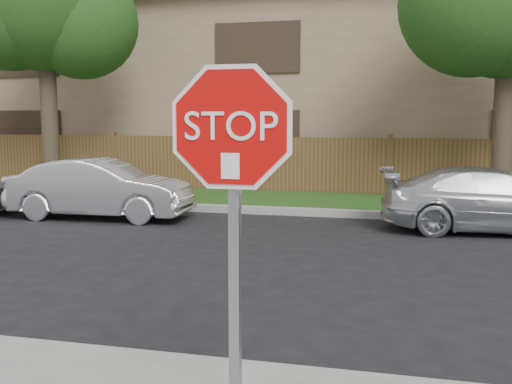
# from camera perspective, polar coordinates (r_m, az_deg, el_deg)

# --- Properties ---
(ground) EXTENTS (90.00, 90.00, 0.00)m
(ground) POSITION_cam_1_polar(r_m,az_deg,el_deg) (5.32, 9.67, -17.43)
(ground) COLOR black
(ground) RESTS_ON ground
(far_curb) EXTENTS (70.00, 0.30, 0.15)m
(far_curb) POSITION_cam_1_polar(r_m,az_deg,el_deg) (13.15, 12.22, -2.16)
(far_curb) COLOR gray
(far_curb) RESTS_ON ground
(grass_strip) EXTENTS (70.00, 3.00, 0.12)m
(grass_strip) POSITION_cam_1_polar(r_m,az_deg,el_deg) (14.78, 12.40, -1.17)
(grass_strip) COLOR #1E4714
(grass_strip) RESTS_ON ground
(fence) EXTENTS (70.00, 0.12, 1.60)m
(fence) POSITION_cam_1_polar(r_m,az_deg,el_deg) (16.28, 12.61, 2.23)
(fence) COLOR #51361C
(fence) RESTS_ON ground
(apartment_building) EXTENTS (35.20, 9.20, 7.20)m
(apartment_building) POSITION_cam_1_polar(r_m,az_deg,el_deg) (21.86, 13.12, 10.65)
(apartment_building) COLOR #8D7457
(apartment_building) RESTS_ON ground
(stop_sign) EXTENTS (1.01, 0.13, 2.55)m
(stop_sign) POSITION_cam_1_polar(r_m,az_deg,el_deg) (3.49, -2.26, 0.91)
(stop_sign) COLOR gray
(stop_sign) RESTS_ON sidewalk_near
(sedan_left) EXTENTS (3.94, 1.52, 1.28)m
(sedan_left) POSITION_cam_1_polar(r_m,az_deg,el_deg) (13.24, -14.57, 0.31)
(sedan_left) COLOR silver
(sedan_left) RESTS_ON ground
(sedan_right) EXTENTS (4.34, 2.10, 1.22)m
(sedan_right) POSITION_cam_1_polar(r_m,az_deg,el_deg) (12.21, 21.68, -0.71)
(sedan_right) COLOR silver
(sedan_right) RESTS_ON ground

